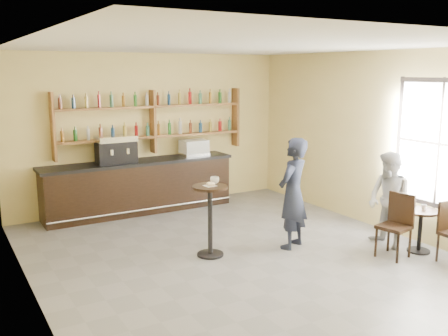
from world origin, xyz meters
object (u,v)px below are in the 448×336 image
bar_counter (139,186)px  pastry_case (194,148)px  pedestal_table (210,221)px  chair_west (394,226)px  espresso_machine (116,149)px  cafe_table (420,231)px  man_main (293,193)px  patron_second (389,200)px

bar_counter → pastry_case: (1.25, 0.00, 0.70)m
pedestal_table → chair_west: pedestal_table is taller
espresso_machine → chair_west: 5.33m
pedestal_table → cafe_table: bearing=-27.4°
man_main → patron_second: bearing=124.3°
espresso_machine → pastry_case: espresso_machine is taller
pedestal_table → patron_second: bearing=-22.3°
pastry_case → pedestal_table: 3.19m
patron_second → pedestal_table: bearing=-107.1°
cafe_table → chair_west: (-0.55, 0.05, 0.15)m
bar_counter → patron_second: patron_second is taller
patron_second → pastry_case: bearing=-153.9°
espresso_machine → chair_west: bearing=-51.9°
bar_counter → espresso_machine: espresso_machine is taller
bar_counter → patron_second: (2.77, -3.99, 0.25)m
man_main → espresso_machine: bearing=-86.4°
cafe_table → pastry_case: bearing=111.9°
pastry_case → cafe_table: 4.84m
espresso_machine → chair_west: espresso_machine is taller
pedestal_table → chair_west: (2.41, -1.49, -0.06)m
cafe_table → man_main: bearing=143.6°
bar_counter → pastry_case: bearing=0.0°
man_main → bar_counter: bearing=-92.8°
pastry_case → espresso_machine: bearing=-178.1°
pastry_case → cafe_table: pastry_case is taller
bar_counter → pedestal_table: bearing=-88.7°
bar_counter → cafe_table: bar_counter is taller
bar_counter → chair_west: bar_counter is taller
pastry_case → man_main: bearing=-85.4°
pedestal_table → chair_west: bearing=-31.7°
bar_counter → espresso_machine: bearing=180.0°
chair_west → man_main: bearing=-148.5°
pastry_case → patron_second: 4.29m
man_main → pastry_case: bearing=-113.7°
pastry_case → patron_second: patron_second is taller
bar_counter → man_main: size_ratio=2.17×
man_main → patron_second: size_ratio=1.15×
bar_counter → pedestal_table: pedestal_table is taller
man_main → cafe_table: 2.09m
pastry_case → man_main: size_ratio=0.31×
cafe_table → bar_counter: bearing=124.4°
bar_counter → cafe_table: size_ratio=5.73×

